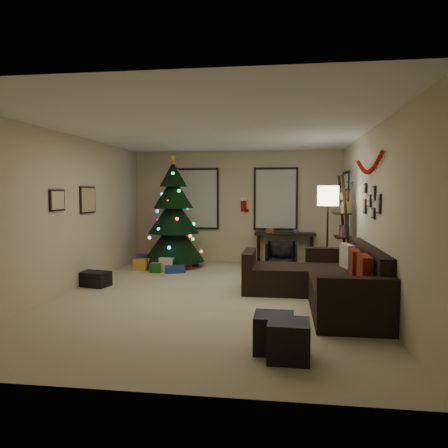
{
  "coord_description": "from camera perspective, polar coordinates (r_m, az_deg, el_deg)",
  "views": [
    {
      "loc": [
        1.16,
        -6.95,
        1.71
      ],
      "look_at": [
        0.1,
        0.6,
        1.15
      ],
      "focal_mm": 34.65,
      "sensor_mm": 36.0,
      "label": 1
    }
  ],
  "objects": [
    {
      "name": "christmas_tree",
      "position": [
        9.96,
        -6.67,
        0.59
      ],
      "size": [
        1.41,
        1.41,
        2.62
      ],
      "rotation": [
        0.0,
        0.0,
        0.12
      ],
      "color": "black",
      "rests_on": "floor"
    },
    {
      "name": "ottoman_near",
      "position": [
        4.83,
        6.6,
        -14.05
      ],
      "size": [
        0.43,
        0.43,
        0.4
      ],
      "primitive_type": "cube",
      "rotation": [
        0.0,
        0.0,
        -0.02
      ],
      "color": "black",
      "rests_on": "floor"
    },
    {
      "name": "wall_left",
      "position": [
        7.87,
        -19.76,
        1.33
      ],
      "size": [
        0.0,
        7.0,
        7.0
      ],
      "primitive_type": "plane",
      "rotation": [
        1.57,
        0.0,
        1.57
      ],
      "color": "beige",
      "rests_on": "floor"
    },
    {
      "name": "floor",
      "position": [
        7.26,
        -1.46,
        -9.44
      ],
      "size": [
        7.0,
        7.0,
        0.0
      ],
      "primitive_type": "plane",
      "color": "#B7AD8A",
      "rests_on": "ground"
    },
    {
      "name": "pillow_cream",
      "position": [
        7.55,
        15.94,
        -4.19
      ],
      "size": [
        0.21,
        0.44,
        0.43
      ],
      "primitive_type": "cube",
      "rotation": [
        0.0,
        0.0,
        0.21
      ],
      "color": "beige",
      "rests_on": "sofa"
    },
    {
      "name": "art_map",
      "position": [
        8.45,
        -17.54,
        3.06
      ],
      "size": [
        0.04,
        0.6,
        0.5
      ],
      "color": "black",
      "rests_on": "wall_left"
    },
    {
      "name": "pillow_red_b",
      "position": [
        6.75,
        16.91,
        -5.12
      ],
      "size": [
        0.14,
        0.43,
        0.43
      ],
      "primitive_type": "cube",
      "rotation": [
        0.0,
        0.0,
        -0.06
      ],
      "color": "maroon",
      "rests_on": "sofa"
    },
    {
      "name": "presents",
      "position": [
        9.64,
        -8.13,
        -5.34
      ],
      "size": [
        1.3,
        0.89,
        0.3
      ],
      "rotation": [
        0.0,
        0.0,
        -0.35
      ],
      "color": "navy",
      "rests_on": "floor"
    },
    {
      "name": "bookshelf",
      "position": [
        8.63,
        15.54,
        -0.76
      ],
      "size": [
        0.3,
        0.59,
        2.04
      ],
      "color": "black",
      "rests_on": "floor"
    },
    {
      "name": "storage_bin",
      "position": [
        8.28,
        -16.74,
        -6.95
      ],
      "size": [
        0.6,
        0.47,
        0.27
      ],
      "primitive_type": "cube",
      "rotation": [
        0.0,
        0.0,
        -0.22
      ],
      "color": "black",
      "rests_on": "floor"
    },
    {
      "name": "garland",
      "position": [
        7.16,
        18.51,
        7.46
      ],
      "size": [
        0.08,
        1.9,
        0.3
      ],
      "primitive_type": null,
      "color": "#A5140C",
      "rests_on": "wall_right"
    },
    {
      "name": "art_abstract",
      "position": [
        7.48,
        -21.16,
        2.94
      ],
      "size": [
        0.04,
        0.45,
        0.35
      ],
      "color": "black",
      "rests_on": "wall_left"
    },
    {
      "name": "window_back_left",
      "position": [
        10.64,
        -3.47,
        3.34
      ],
      "size": [
        1.05,
        0.06,
        1.5
      ],
      "color": "#728CB2",
      "rests_on": "wall_back"
    },
    {
      "name": "stocking_left",
      "position": [
        10.6,
        0.93,
        2.42
      ],
      "size": [
        0.2,
        0.05,
        0.36
      ],
      "color": "#990F0C",
      "rests_on": "wall_back"
    },
    {
      "name": "wall_right",
      "position": [
        7.09,
        18.87,
        1.06
      ],
      "size": [
        0.0,
        7.0,
        7.0
      ],
      "primitive_type": "plane",
      "rotation": [
        1.57,
        0.0,
        -1.57
      ],
      "color": "beige",
      "rests_on": "floor"
    },
    {
      "name": "window_back_right",
      "position": [
        10.43,
        6.84,
        3.3
      ],
      "size": [
        1.05,
        0.06,
        1.5
      ],
      "color": "#728CB2",
      "rests_on": "wall_back"
    },
    {
      "name": "floor_lamp",
      "position": [
        8.16,
        13.55,
        2.81
      ],
      "size": [
        0.39,
        0.39,
        1.83
      ],
      "rotation": [
        0.0,
        0.0,
        0.28
      ],
      "color": "black",
      "rests_on": "floor"
    },
    {
      "name": "gallery",
      "position": [
        7.01,
        18.87,
        2.84
      ],
      "size": [
        0.03,
        1.25,
        0.54
      ],
      "color": "black",
      "rests_on": "wall_right"
    },
    {
      "name": "ottoman_far",
      "position": [
        4.61,
        8.51,
        -14.96
      ],
      "size": [
        0.43,
        0.43,
        0.4
      ],
      "primitive_type": "cube",
      "rotation": [
        0.0,
        0.0,
        -0.02
      ],
      "color": "black",
      "rests_on": "floor"
    },
    {
      "name": "desk_chair",
      "position": [
        9.63,
        7.6,
        -4.13
      ],
      "size": [
        0.64,
        0.61,
        0.64
      ],
      "primitive_type": "imported",
      "rotation": [
        0.0,
        0.0,
        -0.04
      ],
      "color": "black",
      "rests_on": "floor"
    },
    {
      "name": "window_right_wall",
      "position": [
        9.6,
        15.84,
        2.79
      ],
      "size": [
        0.06,
        0.9,
        1.3
      ],
      "color": "#728CB2",
      "rests_on": "wall_right"
    },
    {
      "name": "stocking_right",
      "position": [
        10.5,
        2.67,
        2.6
      ],
      "size": [
        0.2,
        0.05,
        0.36
      ],
      "color": "#990F0C",
      "rests_on": "wall_back"
    },
    {
      "name": "potted_plant",
      "position": [
        8.57,
        15.68,
        4.58
      ],
      "size": [
        0.5,
        0.47,
        0.45
      ],
      "primitive_type": "imported",
      "rotation": [
        0.0,
        0.0,
        0.35
      ],
      "color": "#4C4C4C",
      "rests_on": "bookshelf"
    },
    {
      "name": "pillow_red_a",
      "position": [
        6.0,
        18.05,
        -6.29
      ],
      "size": [
        0.14,
        0.49,
        0.49
      ],
      "primitive_type": "cube",
      "rotation": [
        0.0,
        0.0,
        -0.01
      ],
      "color": "maroon",
      "rests_on": "sofa"
    },
    {
      "name": "ceiling",
      "position": [
        7.12,
        -1.5,
        12.19
      ],
      "size": [
        7.0,
        7.0,
        0.0
      ],
      "primitive_type": "plane",
      "rotation": [
        3.14,
        0.0,
        0.0
      ],
      "color": "white",
      "rests_on": "floor"
    },
    {
      "name": "desk",
      "position": [
        10.23,
        8.05,
        -1.65
      ],
      "size": [
        1.41,
        0.51,
        0.76
      ],
      "color": "black",
      "rests_on": "floor"
    },
    {
      "name": "wall_back",
      "position": [
        10.52,
        1.65,
        2.25
      ],
      "size": [
        5.0,
        0.0,
        5.0
      ],
      "primitive_type": "plane",
      "rotation": [
        1.57,
        0.0,
        0.0
      ],
      "color": "beige",
      "rests_on": "floor"
    },
    {
      "name": "sofa",
      "position": [
        7.0,
        13.33,
        -7.57
      ],
      "size": [
        2.04,
        2.95,
        0.91
      ],
      "color": "black",
      "rests_on": "floor"
    },
    {
      "name": "wall_front",
      "position": [
        3.66,
        -10.5,
        -1.55
      ],
      "size": [
        5.0,
        0.0,
        5.0
      ],
      "primitive_type": "plane",
      "rotation": [
        -1.57,
        0.0,
        0.0
      ],
      "color": "beige",
      "rests_on": "floor"
    }
  ]
}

